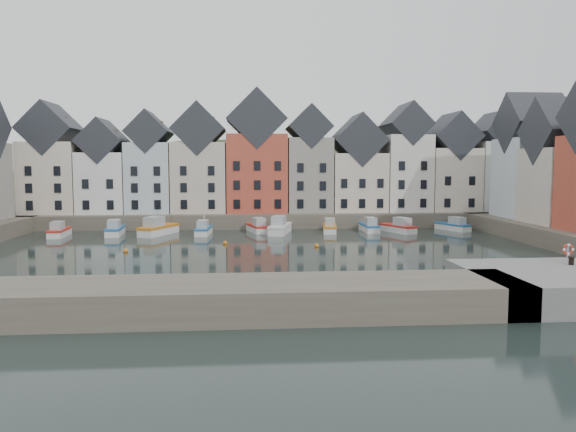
{
  "coord_description": "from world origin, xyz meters",
  "views": [
    {
      "loc": [
        -1.97,
        -55.08,
        9.05
      ],
      "look_at": [
        2.95,
        6.0,
        3.35
      ],
      "focal_mm": 35.0,
      "sensor_mm": 36.0,
      "label": 1
    }
  ],
  "objects": [
    {
      "name": "right_terrace",
      "position": [
        36.0,
        8.07,
        8.91
      ],
      "size": [
        8.3,
        24.25,
        16.36
      ],
      "color": "silver",
      "rests_on": "right_quay"
    },
    {
      "name": "near_wall",
      "position": [
        -10.0,
        -22.0,
        1.0
      ],
      "size": [
        50.0,
        6.0,
        2.0
      ],
      "primitive_type": "cube",
      "color": "#53493F",
      "rests_on": "ground"
    },
    {
      "name": "boat_a",
      "position": [
        -24.89,
        16.46,
        0.64
      ],
      "size": [
        1.99,
        5.65,
        2.14
      ],
      "rotation": [
        0.0,
        0.0,
        0.05
      ],
      "color": "silver",
      "rests_on": "ground"
    },
    {
      "name": "boat_h",
      "position": [
        14.88,
        18.4,
        0.65
      ],
      "size": [
        1.8,
        5.67,
        2.17
      ],
      "rotation": [
        0.0,
        0.0,
        0.01
      ],
      "color": "silver",
      "rests_on": "ground"
    },
    {
      "name": "far_terrace",
      "position": [
        3.21,
        28.0,
        8.88
      ],
      "size": [
        72.37,
        8.16,
        17.78
      ],
      "color": "beige",
      "rests_on": "far_quay"
    },
    {
      "name": "boat_f",
      "position": [
        2.79,
        17.29,
        0.77
      ],
      "size": [
        3.66,
        7.07,
        2.6
      ],
      "rotation": [
        0.0,
        0.0,
        -0.24
      ],
      "color": "silver",
      "rests_on": "ground"
    },
    {
      "name": "mooring_bollard",
      "position": [
        20.94,
        -18.01,
        2.31
      ],
      "size": [
        0.48,
        0.48,
        0.56
      ],
      "color": "black",
      "rests_on": "near_quay"
    },
    {
      "name": "boat_b",
      "position": [
        -18.22,
        17.19,
        0.67
      ],
      "size": [
        2.25,
        6.01,
        2.26
      ],
      "rotation": [
        0.0,
        0.0,
        0.07
      ],
      "color": "silver",
      "rests_on": "ground"
    },
    {
      "name": "boat_i",
      "position": [
        18.56,
        17.15,
        0.67
      ],
      "size": [
        4.05,
        6.05,
        2.24
      ],
      "rotation": [
        0.0,
        0.0,
        0.43
      ],
      "color": "silver",
      "rests_on": "ground"
    },
    {
      "name": "ground",
      "position": [
        0.0,
        0.0,
        0.0
      ],
      "size": [
        260.0,
        260.0,
        0.0
      ],
      "primitive_type": "plane",
      "color": "black",
      "rests_on": "ground"
    },
    {
      "name": "life_ring_post",
      "position": [
        21.43,
        -16.75,
        2.86
      ],
      "size": [
        0.8,
        0.17,
        1.3
      ],
      "color": "gray",
      "rests_on": "near_quay"
    },
    {
      "name": "boat_j",
      "position": [
        26.61,
        18.74,
        0.63
      ],
      "size": [
        3.7,
        5.69,
        2.1
      ],
      "rotation": [
        0.0,
        0.0,
        0.4
      ],
      "color": "silver",
      "rests_on": "ground"
    },
    {
      "name": "far_quay",
      "position": [
        0.0,
        30.0,
        1.0
      ],
      "size": [
        90.0,
        16.0,
        2.0
      ],
      "primitive_type": "cube",
      "color": "#53493F",
      "rests_on": "ground"
    },
    {
      "name": "hillside",
      "position": [
        0.02,
        56.0,
        -17.96
      ],
      "size": [
        153.6,
        70.4,
        64.0
      ],
      "color": "black",
      "rests_on": "ground"
    },
    {
      "name": "boat_e",
      "position": [
        -0.05,
        18.81,
        0.66
      ],
      "size": [
        3.11,
        6.01,
        2.21
      ],
      "rotation": [
        0.0,
        0.0,
        0.24
      ],
      "color": "silver",
      "rests_on": "ground"
    },
    {
      "name": "boat_d",
      "position": [
        -7.04,
        16.86,
        0.69
      ],
      "size": [
        2.09,
        5.64,
        10.57
      ],
      "rotation": [
        0.0,
        0.0,
        -0.07
      ],
      "color": "silver",
      "rests_on": "ground"
    },
    {
      "name": "boat_g",
      "position": [
        9.5,
        18.13,
        0.63
      ],
      "size": [
        2.46,
        5.72,
        2.13
      ],
      "rotation": [
        0.0,
        0.0,
        -0.14
      ],
      "color": "silver",
      "rests_on": "ground"
    },
    {
      "name": "boat_c",
      "position": [
        -12.84,
        17.11,
        0.79
      ],
      "size": [
        4.72,
        7.18,
        2.65
      ],
      "rotation": [
        0.0,
        0.0,
        -0.41
      ],
      "color": "silver",
      "rests_on": "ground"
    },
    {
      "name": "mooring_buoys",
      "position": [
        -4.0,
        5.33,
        0.15
      ],
      "size": [
        20.5,
        5.5,
        0.5
      ],
      "color": "orange",
      "rests_on": "ground"
    }
  ]
}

